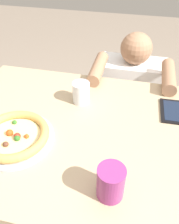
{
  "coord_description": "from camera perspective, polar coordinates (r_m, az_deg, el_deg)",
  "views": [
    {
      "loc": [
        0.17,
        -0.68,
        1.43
      ],
      "look_at": [
        -0.01,
        0.08,
        0.78
      ],
      "focal_mm": 37.7,
      "sensor_mm": 36.0,
      "label": 1
    }
  ],
  "objects": [
    {
      "name": "dining_table",
      "position": [
        1.06,
        -0.57,
        -8.76
      ],
      "size": [
        1.23,
        0.85,
        0.75
      ],
      "color": "tan",
      "rests_on": "ground"
    },
    {
      "name": "diner_seated",
      "position": [
        1.7,
        9.5,
        1.93
      ],
      "size": [
        0.45,
        0.54,
        0.91
      ],
      "color": "#333847",
      "rests_on": "ground"
    },
    {
      "name": "water_cup_clear",
      "position": [
        1.09,
        -2.04,
        4.78
      ],
      "size": [
        0.08,
        0.08,
        0.1
      ],
      "color": "silver",
      "rests_on": "dining_table"
    },
    {
      "name": "pizza_near",
      "position": [
        0.97,
        -17.77,
        -5.57
      ],
      "size": [
        0.31,
        0.31,
        0.05
      ],
      "color": "#B7B7BC",
      "rests_on": "dining_table"
    },
    {
      "name": "ground_plane",
      "position": [
        1.59,
        -0.41,
        -24.09
      ],
      "size": [
        8.0,
        8.0,
        0.0
      ],
      "primitive_type": "plane",
      "color": "gray"
    },
    {
      "name": "drink_cup_colored",
      "position": [
        0.75,
        5.15,
        -16.63
      ],
      "size": [
        0.09,
        0.09,
        0.12
      ],
      "color": "#8C2D72",
      "rests_on": "dining_table"
    }
  ]
}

